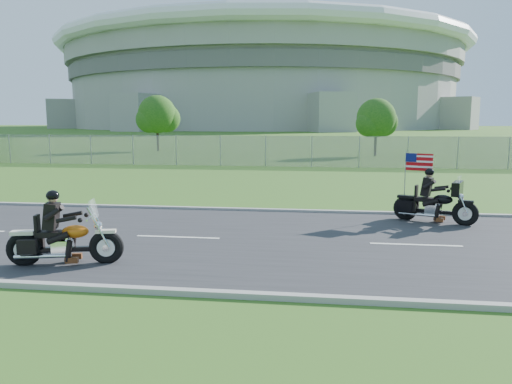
# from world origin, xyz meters

# --- Properties ---
(ground) EXTENTS (420.00, 420.00, 0.00)m
(ground) POSITION_xyz_m (0.00, 0.00, 0.00)
(ground) COLOR #2A5119
(ground) RESTS_ON ground
(road) EXTENTS (120.00, 8.00, 0.04)m
(road) POSITION_xyz_m (0.00, 0.00, 0.02)
(road) COLOR #28282B
(road) RESTS_ON ground
(curb_north) EXTENTS (120.00, 0.18, 0.12)m
(curb_north) POSITION_xyz_m (0.00, 4.05, 0.05)
(curb_north) COLOR #9E9B93
(curb_north) RESTS_ON ground
(curb_south) EXTENTS (120.00, 0.18, 0.12)m
(curb_south) POSITION_xyz_m (0.00, -4.05, 0.05)
(curb_south) COLOR #9E9B93
(curb_south) RESTS_ON ground
(fence) EXTENTS (60.00, 0.03, 2.00)m
(fence) POSITION_xyz_m (-5.00, 20.00, 1.00)
(fence) COLOR gray
(fence) RESTS_ON ground
(stadium) EXTENTS (140.40, 140.40, 29.20)m
(stadium) POSITION_xyz_m (-20.00, 170.00, 15.58)
(stadium) COLOR #A3A099
(stadium) RESTS_ON ground
(tree_fence_near) EXTENTS (3.52, 3.28, 4.75)m
(tree_fence_near) POSITION_xyz_m (6.04, 30.04, 2.97)
(tree_fence_near) COLOR #382316
(tree_fence_near) RESTS_ON ground
(tree_fence_mid) EXTENTS (3.96, 3.69, 5.30)m
(tree_fence_mid) POSITION_xyz_m (-13.95, 34.04, 3.30)
(tree_fence_mid) COLOR #382316
(tree_fence_mid) RESTS_ON ground
(motorcycle_lead) EXTENTS (2.40, 0.96, 1.64)m
(motorcycle_lead) POSITION_xyz_m (-3.70, -2.64, 0.52)
(motorcycle_lead) COLOR black
(motorcycle_lead) RESTS_ON ground
(motorcycle_follow) EXTENTS (2.33, 1.26, 2.04)m
(motorcycle_follow) POSITION_xyz_m (5.02, 2.87, 0.56)
(motorcycle_follow) COLOR black
(motorcycle_follow) RESTS_ON ground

